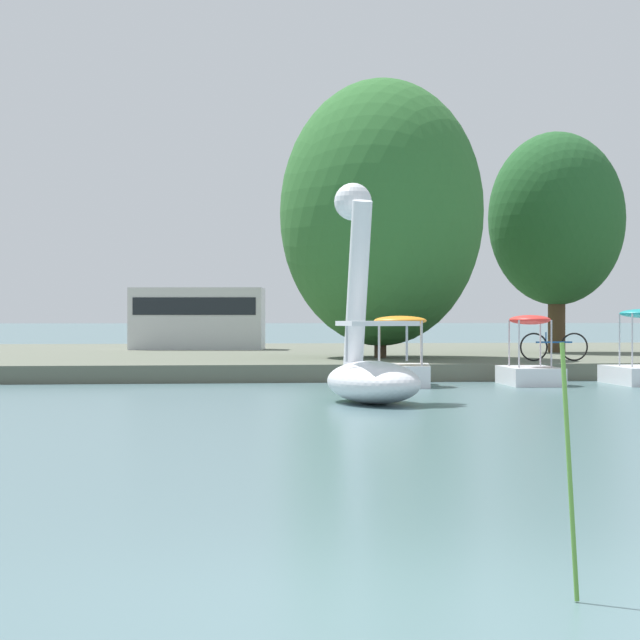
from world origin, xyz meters
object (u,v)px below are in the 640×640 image
object	(u,v)px
swan_boat	(369,353)
tree_broadleaf_left	(557,219)
pedal_boat_orange	(400,364)
bicycle_parked	(554,347)
parked_van	(198,316)
pedal_boat_red	(530,365)
tree_willow_near_path	(380,213)

from	to	relation	value
swan_boat	tree_broadleaf_left	size ratio (longest dim) A/B	0.58
pedal_boat_orange	bicycle_parked	size ratio (longest dim) A/B	1.36
tree_broadleaf_left	parked_van	size ratio (longest dim) A/B	1.46
parked_van	pedal_boat_red	bearing A→B (deg)	-67.30
pedal_boat_red	bicycle_parked	world-z (taller)	pedal_boat_red
pedal_boat_orange	pedal_boat_red	world-z (taller)	pedal_boat_red
swan_boat	parked_van	bearing A→B (deg)	95.97
pedal_boat_orange	tree_willow_near_path	world-z (taller)	tree_willow_near_path
pedal_boat_red	tree_broadleaf_left	distance (m)	11.99
pedal_boat_red	parked_van	world-z (taller)	parked_van
swan_boat	bicycle_parked	size ratio (longest dim) A/B	2.29
bicycle_parked	parked_van	bearing A→B (deg)	122.66
pedal_boat_red	bicycle_parked	bearing A→B (deg)	64.56
pedal_boat_orange	tree_willow_near_path	bearing A→B (deg)	84.02
bicycle_parked	pedal_boat_orange	bearing A→B (deg)	-142.86
pedal_boat_red	bicycle_parked	xyz separation A→B (m)	(1.48, 3.12, 0.31)
bicycle_parked	parked_van	distance (m)	14.89
tree_willow_near_path	parked_van	distance (m)	10.66
pedal_boat_red	tree_willow_near_path	bearing A→B (deg)	108.86
pedal_boat_orange	swan_boat	bearing A→B (deg)	-105.88
tree_broadleaf_left	parked_van	xyz separation A→B (m)	(-10.41, 4.98, -2.86)
pedal_boat_orange	tree_broadleaf_left	xyz separation A→B (m)	(6.70, 10.80, 3.88)
tree_willow_near_path	tree_broadleaf_left	bearing A→B (deg)	35.92
swan_boat	pedal_boat_red	world-z (taller)	swan_boat
bicycle_parked	swan_boat	bearing A→B (deg)	-124.17
tree_willow_near_path	tree_broadleaf_left	distance (m)	7.44
pedal_boat_orange	parked_van	xyz separation A→B (m)	(-3.72, 15.78, 1.02)
tree_broadleaf_left	bicycle_parked	distance (m)	8.69
pedal_boat_orange	parked_van	world-z (taller)	parked_van
pedal_boat_red	tree_broadleaf_left	size ratio (longest dim) A/B	0.33
parked_van	tree_willow_near_path	bearing A→B (deg)	-64.83
tree_broadleaf_left	bicycle_parked	world-z (taller)	tree_broadleaf_left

